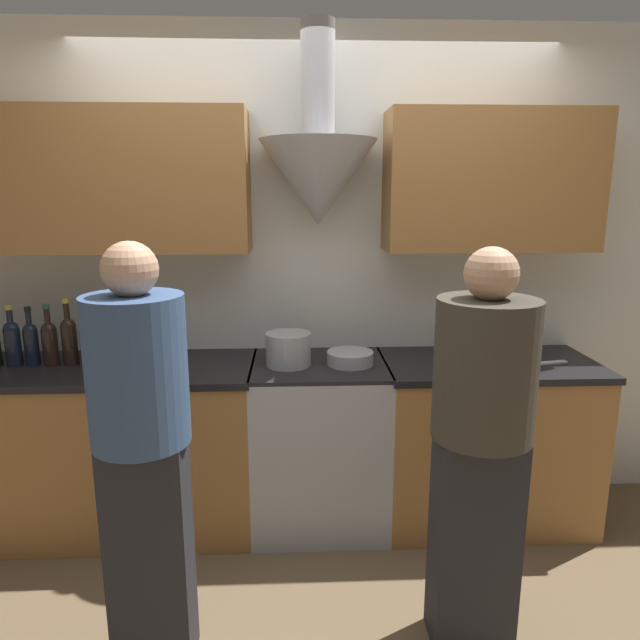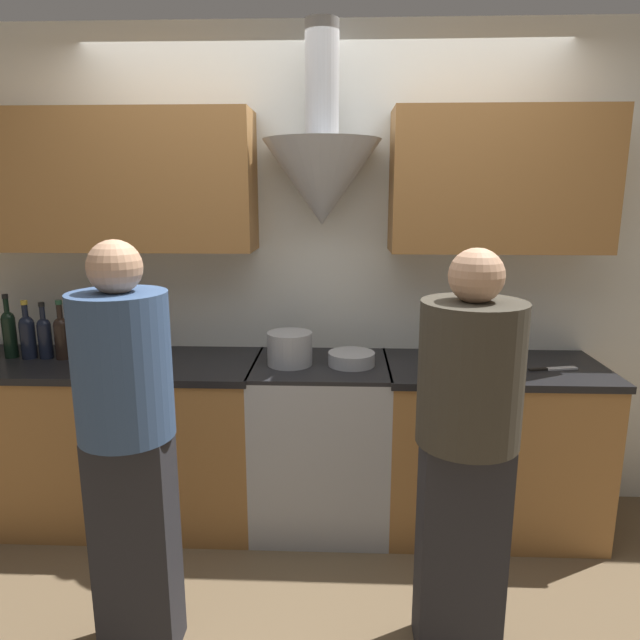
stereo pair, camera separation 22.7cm
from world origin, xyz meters
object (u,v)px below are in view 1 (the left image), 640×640
object	(u,v)px
orange_fruit	(470,354)
person_foreground_right	(481,439)
stove_range	(319,442)
person_foreground_left	(143,445)
wine_bottle_5	(50,341)
wine_bottle_4	(31,341)
wine_bottle_6	(69,338)
wine_bottle_7	(88,341)
saucepan	(470,347)
wine_bottle_8	(107,338)
mixing_bowl	(350,358)
stock_pot	(288,349)
wine_bottle_3	(13,341)

from	to	relation	value
orange_fruit	person_foreground_right	bearing A→B (deg)	-104.09
stove_range	orange_fruit	xyz separation A→B (m)	(0.78, -0.02, 0.48)
orange_fruit	person_foreground_left	world-z (taller)	person_foreground_left
wine_bottle_5	orange_fruit	bearing A→B (deg)	-1.20
wine_bottle_4	orange_fruit	world-z (taller)	wine_bottle_4
wine_bottle_6	orange_fruit	bearing A→B (deg)	-1.38
wine_bottle_5	orange_fruit	distance (m)	2.14
stove_range	wine_bottle_7	bearing A→B (deg)	179.13
orange_fruit	saucepan	bearing A→B (deg)	72.45
person_foreground_left	stove_range	bearing A→B (deg)	54.38
wine_bottle_7	wine_bottle_8	world-z (taller)	wine_bottle_8
wine_bottle_7	person_foreground_right	size ratio (longest dim) A/B	0.21
wine_bottle_5	saucepan	size ratio (longest dim) A/B	1.93
wine_bottle_4	person_foreground_right	world-z (taller)	person_foreground_right
mixing_bowl	wine_bottle_6	bearing A→B (deg)	177.56
stove_range	wine_bottle_6	size ratio (longest dim) A/B	2.60
stock_pot	person_foreground_right	size ratio (longest dim) A/B	0.15
orange_fruit	person_foreground_left	distance (m)	1.70
stove_range	person_foreground_right	xyz separation A→B (m)	(0.56, -0.87, 0.41)
person_foreground_right	stove_range	bearing A→B (deg)	122.74
stock_pot	orange_fruit	bearing A→B (deg)	0.76
wine_bottle_5	wine_bottle_7	size ratio (longest dim) A/B	0.96
wine_bottle_5	orange_fruit	size ratio (longest dim) A/B	3.69
wine_bottle_6	wine_bottle_8	distance (m)	0.19
orange_fruit	person_foreground_right	size ratio (longest dim) A/B	0.05
wine_bottle_6	wine_bottle_8	bearing A→B (deg)	1.20
stove_range	wine_bottle_7	xyz separation A→B (m)	(-1.17, 0.02, 0.57)
wine_bottle_3	wine_bottle_4	bearing A→B (deg)	3.06
orange_fruit	stock_pot	bearing A→B (deg)	-179.24
wine_bottle_4	saucepan	distance (m)	2.28
mixing_bowl	saucepan	bearing A→B (deg)	13.31
wine_bottle_6	person_foreground_right	distance (m)	2.05
wine_bottle_3	mixing_bowl	distance (m)	1.71
wine_bottle_5	person_foreground_left	xyz separation A→B (m)	(0.70, -0.95, -0.14)
wine_bottle_5	wine_bottle_6	world-z (taller)	wine_bottle_6
wine_bottle_6	wine_bottle_4	bearing A→B (deg)	179.42
wine_bottle_4	wine_bottle_5	world-z (taller)	wine_bottle_5
wine_bottle_4	wine_bottle_5	bearing A→B (deg)	-3.93
wine_bottle_5	wine_bottle_7	world-z (taller)	wine_bottle_7
wine_bottle_5	wine_bottle_6	bearing A→B (deg)	2.74
wine_bottle_8	person_foreground_left	xyz separation A→B (m)	(0.41, -0.96, -0.15)
stock_pot	person_foreground_right	world-z (taller)	person_foreground_right
wine_bottle_6	orange_fruit	size ratio (longest dim) A/B	4.02
stove_range	saucepan	bearing A→B (deg)	9.01
wine_bottle_8	person_foreground_left	distance (m)	1.06
wine_bottle_8	stove_range	bearing A→B (deg)	-1.99
wine_bottle_7	person_foreground_left	size ratio (longest dim) A/B	0.20
wine_bottle_8	person_foreground_right	distance (m)	1.88
wine_bottle_3	orange_fruit	bearing A→B (deg)	-1.15
wine_bottle_5	wine_bottle_6	distance (m)	0.10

